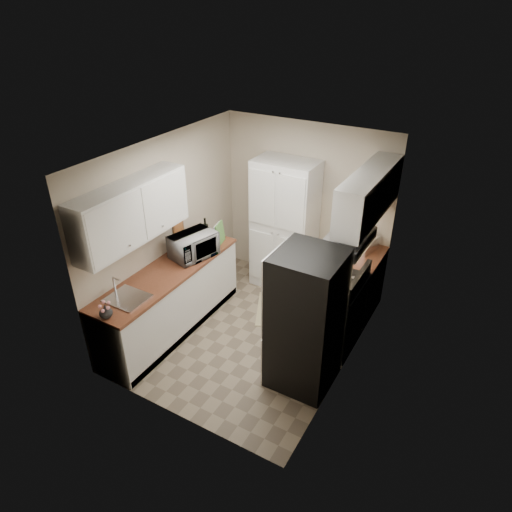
# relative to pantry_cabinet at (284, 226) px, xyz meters

# --- Properties ---
(ground) EXTENTS (3.20, 3.20, 0.00)m
(ground) POSITION_rel_pantry_cabinet_xyz_m (0.20, -1.32, -1.00)
(ground) COLOR #7A6B56
(ground) RESTS_ON ground
(room_shell) EXTENTS (2.64, 3.24, 2.52)m
(room_shell) POSITION_rel_pantry_cabinet_xyz_m (0.18, -1.32, 0.63)
(room_shell) COLOR beige
(room_shell) RESTS_ON ground
(pantry_cabinet) EXTENTS (0.90, 0.55, 2.00)m
(pantry_cabinet) POSITION_rel_pantry_cabinet_xyz_m (0.00, 0.00, 0.00)
(pantry_cabinet) COLOR silver
(pantry_cabinet) RESTS_ON ground
(base_cabinet_left) EXTENTS (0.60, 2.30, 0.88)m
(base_cabinet_left) POSITION_rel_pantry_cabinet_xyz_m (-0.79, -1.75, -0.56)
(base_cabinet_left) COLOR silver
(base_cabinet_left) RESTS_ON ground
(countertop_left) EXTENTS (0.63, 2.33, 0.04)m
(countertop_left) POSITION_rel_pantry_cabinet_xyz_m (-0.79, -1.75, -0.10)
(countertop_left) COLOR brown
(countertop_left) RESTS_ON base_cabinet_left
(base_cabinet_right) EXTENTS (0.60, 0.80, 0.88)m
(base_cabinet_right) POSITION_rel_pantry_cabinet_xyz_m (1.19, -0.12, -0.56)
(base_cabinet_right) COLOR silver
(base_cabinet_right) RESTS_ON ground
(countertop_right) EXTENTS (0.63, 0.83, 0.04)m
(countertop_right) POSITION_rel_pantry_cabinet_xyz_m (1.19, -0.12, -0.10)
(countertop_right) COLOR brown
(countertop_right) RESTS_ON base_cabinet_right
(electric_range) EXTENTS (0.71, 0.78, 1.13)m
(electric_range) POSITION_rel_pantry_cabinet_xyz_m (1.17, -0.93, -0.52)
(electric_range) COLOR #B7B7BC
(electric_range) RESTS_ON ground
(refrigerator) EXTENTS (0.70, 0.72, 1.70)m
(refrigerator) POSITION_rel_pantry_cabinet_xyz_m (1.14, -1.73, -0.15)
(refrigerator) COLOR #B7B7BC
(refrigerator) RESTS_ON ground
(microwave) EXTENTS (0.54, 0.67, 0.33)m
(microwave) POSITION_rel_pantry_cabinet_xyz_m (-0.71, -1.28, 0.08)
(microwave) COLOR silver
(microwave) RESTS_ON countertop_left
(wine_bottle) EXTENTS (0.09, 0.09, 0.34)m
(wine_bottle) POSITION_rel_pantry_cabinet_xyz_m (-0.81, -0.86, 0.09)
(wine_bottle) COLOR black
(wine_bottle) RESTS_ON countertop_left
(flower_vase) EXTENTS (0.15, 0.15, 0.15)m
(flower_vase) POSITION_rel_pantry_cabinet_xyz_m (-0.74, -2.83, -0.00)
(flower_vase) COLOR silver
(flower_vase) RESTS_ON countertop_left
(cutting_board) EXTENTS (0.07, 0.24, 0.30)m
(cutting_board) POSITION_rel_pantry_cabinet_xyz_m (-0.62, -0.78, 0.07)
(cutting_board) COLOR #538F40
(cutting_board) RESTS_ON countertop_left
(toaster_oven) EXTENTS (0.36, 0.41, 0.20)m
(toaster_oven) POSITION_rel_pantry_cabinet_xyz_m (1.21, 0.02, 0.02)
(toaster_oven) COLOR silver
(toaster_oven) RESTS_ON countertop_right
(fruit_basket) EXTENTS (0.32, 0.32, 0.12)m
(fruit_basket) POSITION_rel_pantry_cabinet_xyz_m (1.19, 0.01, 0.18)
(fruit_basket) COLOR #D73500
(fruit_basket) RESTS_ON toaster_oven
(kitchen_mat) EXTENTS (0.80, 0.95, 0.01)m
(kitchen_mat) POSITION_rel_pantry_cabinet_xyz_m (0.23, -0.70, -0.99)
(kitchen_mat) COLOR tan
(kitchen_mat) RESTS_ON ground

